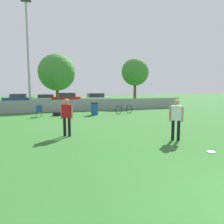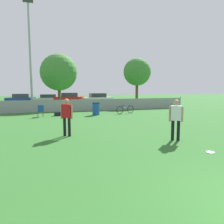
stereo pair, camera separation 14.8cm
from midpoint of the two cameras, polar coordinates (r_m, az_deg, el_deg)
fence_backline at (r=20.84m, az=-6.51°, el=1.81°), size 20.87×0.07×1.21m
light_pole at (r=22.30m, az=-20.49°, el=15.50°), size 0.90×0.36×10.19m
tree_near_pole at (r=24.25m, az=-13.57°, el=10.01°), size 3.89×3.89×5.76m
tree_far_right at (r=26.67m, az=6.72°, el=10.30°), size 3.26×3.26×5.69m
player_defender_red at (r=10.07m, az=-11.34°, el=-0.63°), size 0.51×0.40×1.72m
player_receiver_white at (r=9.48m, az=16.79°, el=-1.22°), size 0.50×0.41×1.72m
frisbee_disc at (r=8.31m, az=24.76°, el=-9.54°), size 0.28×0.28×0.03m
folding_chair_sideline at (r=17.28m, az=-17.96°, el=0.40°), size 0.52×0.52×0.90m
bicycle_sideline at (r=18.55m, az=3.73°, el=0.65°), size 1.74×0.56×0.73m
trash_bin at (r=17.67m, az=-3.98°, el=0.90°), size 0.59×0.59×1.03m
gear_bag_sideline at (r=17.65m, az=-13.62°, el=-0.50°), size 0.62×0.34×0.30m
parked_car_blue at (r=32.31m, az=-22.51°, el=3.19°), size 4.01×1.86×1.37m
parked_car_silver at (r=31.69m, az=-16.19°, el=3.31°), size 4.04×1.95×1.28m
parked_car_red at (r=31.40m, az=-10.85°, el=3.58°), size 4.49×2.42×1.48m
parked_car_white at (r=29.52m, az=-3.62°, el=3.48°), size 3.96×1.76×1.45m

